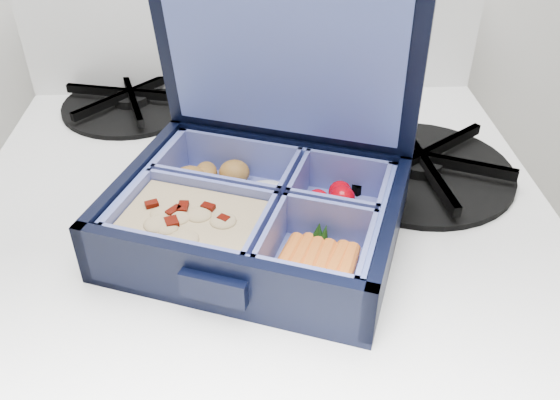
{
  "coord_description": "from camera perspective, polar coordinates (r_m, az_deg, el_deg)",
  "views": [
    {
      "loc": [
        0.14,
        1.23,
        1.16
      ],
      "look_at": [
        0.16,
        1.64,
        0.87
      ],
      "focal_mm": 38.0,
      "sensor_mm": 36.0,
      "label": 1
    }
  ],
  "objects": [
    {
      "name": "burner_grate",
      "position": [
        0.61,
        13.32,
        3.61
      ],
      "size": [
        0.25,
        0.25,
        0.03
      ],
      "primitive_type": "cylinder",
      "rotation": [
        0.0,
        0.0,
        -0.41
      ],
      "color": "black",
      "rests_on": "stove"
    },
    {
      "name": "bento_box",
      "position": [
        0.5,
        -2.26,
        -1.45
      ],
      "size": [
        0.28,
        0.25,
        0.06
      ],
      "primitive_type": null,
      "rotation": [
        0.0,
        0.0,
        -0.35
      ],
      "color": "black",
      "rests_on": "stove"
    },
    {
      "name": "burner_grate_rear",
      "position": [
        0.75,
        -14.09,
        9.41
      ],
      "size": [
        0.2,
        0.2,
        0.02
      ],
      "primitive_type": "cylinder",
      "rotation": [
        0.0,
        0.0,
        -0.23
      ],
      "color": "black",
      "rests_on": "stove"
    },
    {
      "name": "fork",
      "position": [
        0.62,
        -1.54,
        3.93
      ],
      "size": [
        0.16,
        0.11,
        0.01
      ],
      "primitive_type": null,
      "rotation": [
        0.0,
        0.0,
        -1.02
      ],
      "color": "silver",
      "rests_on": "stove"
    }
  ]
}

